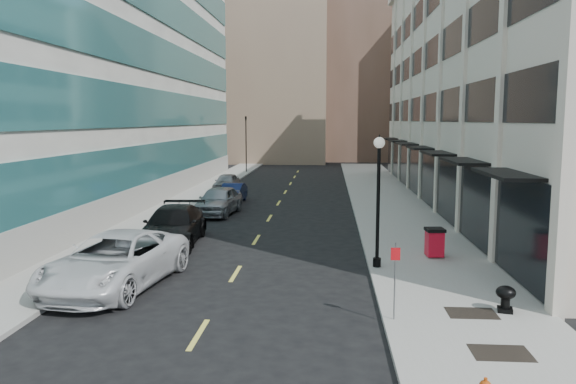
# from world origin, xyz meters

# --- Properties ---
(ground) EXTENTS (160.00, 160.00, 0.00)m
(ground) POSITION_xyz_m (0.00, 0.00, 0.00)
(ground) COLOR black
(ground) RESTS_ON ground
(sidewalk_right) EXTENTS (5.00, 80.00, 0.15)m
(sidewalk_right) POSITION_xyz_m (7.50, 20.00, 0.07)
(sidewalk_right) COLOR gray
(sidewalk_right) RESTS_ON ground
(sidewalk_left) EXTENTS (3.00, 80.00, 0.15)m
(sidewalk_left) POSITION_xyz_m (-6.50, 20.00, 0.07)
(sidewalk_left) COLOR gray
(sidewalk_left) RESTS_ON ground
(building_right) EXTENTS (15.30, 46.50, 18.25)m
(building_right) POSITION_xyz_m (16.94, 26.99, 8.99)
(building_right) COLOR beige
(building_right) RESTS_ON ground
(building_left) EXTENTS (16.14, 46.00, 20.00)m
(building_left) POSITION_xyz_m (-15.95, 27.00, 9.99)
(building_left) COLOR silver
(building_left) RESTS_ON ground
(skyline_tan_near) EXTENTS (14.00, 18.00, 28.00)m
(skyline_tan_near) POSITION_xyz_m (-4.00, 68.00, 14.00)
(skyline_tan_near) COLOR #846E56
(skyline_tan_near) RESTS_ON ground
(skyline_brown) EXTENTS (12.00, 16.00, 34.00)m
(skyline_brown) POSITION_xyz_m (8.00, 72.00, 17.00)
(skyline_brown) COLOR brown
(skyline_brown) RESTS_ON ground
(skyline_tan_far) EXTENTS (12.00, 14.00, 22.00)m
(skyline_tan_far) POSITION_xyz_m (-14.00, 78.00, 11.00)
(skyline_tan_far) COLOR #846E56
(skyline_tan_far) RESTS_ON ground
(skyline_stone) EXTENTS (10.00, 14.00, 20.00)m
(skyline_stone) POSITION_xyz_m (18.00, 66.00, 10.00)
(skyline_stone) COLOR beige
(skyline_stone) RESTS_ON ground
(grate_mid) EXTENTS (1.40, 1.00, 0.01)m
(grate_mid) POSITION_xyz_m (7.60, 1.00, 0.15)
(grate_mid) COLOR black
(grate_mid) RESTS_ON sidewalk_right
(grate_far) EXTENTS (1.40, 1.00, 0.01)m
(grate_far) POSITION_xyz_m (7.60, 3.80, 0.15)
(grate_far) COLOR black
(grate_far) RESTS_ON sidewalk_right
(road_centerline) EXTENTS (0.15, 68.20, 0.01)m
(road_centerline) POSITION_xyz_m (0.00, 17.00, 0.01)
(road_centerline) COLOR #D8CC4C
(road_centerline) RESTS_ON ground
(traffic_signal) EXTENTS (0.66, 0.66, 6.98)m
(traffic_signal) POSITION_xyz_m (-5.50, 48.00, 5.72)
(traffic_signal) COLOR black
(traffic_signal) RESTS_ON ground
(car_white_van) EXTENTS (3.93, 7.00, 1.85)m
(car_white_van) POSITION_xyz_m (-3.80, 6.00, 0.92)
(car_white_van) COLOR silver
(car_white_van) RESTS_ON ground
(car_black_pickup) EXTENTS (2.80, 6.13, 1.74)m
(car_black_pickup) POSITION_xyz_m (-3.66, 12.67, 0.87)
(car_black_pickup) COLOR black
(car_black_pickup) RESTS_ON ground
(car_silver_sedan) EXTENTS (2.51, 5.20, 1.71)m
(car_silver_sedan) POSITION_xyz_m (-3.20, 21.00, 0.86)
(car_silver_sedan) COLOR #919499
(car_silver_sedan) RESTS_ON ground
(car_blue_sedan) EXTENTS (1.54, 4.10, 1.34)m
(car_blue_sedan) POSITION_xyz_m (-3.20, 25.89, 0.67)
(car_blue_sedan) COLOR #131E48
(car_blue_sedan) RESTS_ON ground
(car_grey_sedan) EXTENTS (1.83, 4.21, 1.41)m
(car_grey_sedan) POSITION_xyz_m (-4.80, 32.33, 0.71)
(car_grey_sedan) COLOR gray
(car_grey_sedan) RESTS_ON ground
(trash_bin) EXTENTS (0.80, 0.86, 1.19)m
(trash_bin) POSITION_xyz_m (7.76, 10.56, 0.79)
(trash_bin) COLOR red
(trash_bin) RESTS_ON sidewalk_right
(lamppost) EXTENTS (0.42, 0.42, 5.04)m
(lamppost) POSITION_xyz_m (5.30, 8.85, 3.11)
(lamppost) COLOR black
(lamppost) RESTS_ON sidewalk_right
(sign_post) EXTENTS (0.26, 0.06, 2.20)m
(sign_post) POSITION_xyz_m (5.30, 3.13, 1.58)
(sign_post) COLOR slate
(sign_post) RESTS_ON sidewalk_right
(urn_planter) EXTENTS (0.56, 0.56, 0.78)m
(urn_planter) POSITION_xyz_m (8.60, 4.00, 0.62)
(urn_planter) COLOR black
(urn_planter) RESTS_ON sidewalk_right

